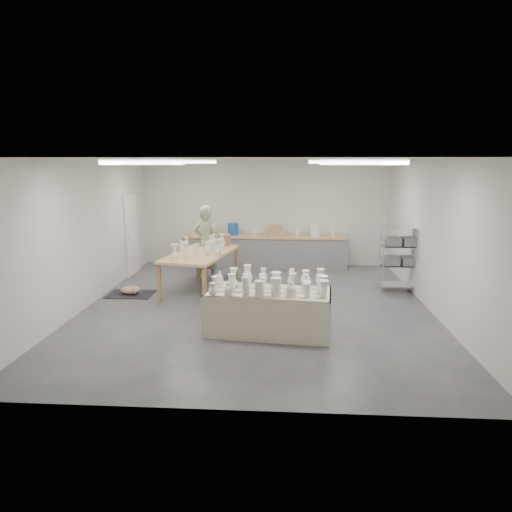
# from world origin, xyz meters

# --- Properties ---
(room) EXTENTS (8.00, 8.02, 3.00)m
(room) POSITION_xyz_m (-0.11, 0.08, 2.06)
(room) COLOR #424449
(room) RESTS_ON ground
(back_counter) EXTENTS (4.60, 0.60, 1.24)m
(back_counter) POSITION_xyz_m (-0.01, 3.68, 0.49)
(back_counter) COLOR tan
(back_counter) RESTS_ON ground
(wire_shelf) EXTENTS (0.88, 0.48, 1.80)m
(wire_shelf) POSITION_xyz_m (3.20, 1.40, 0.92)
(wire_shelf) COLOR silver
(wire_shelf) RESTS_ON ground
(drying_table) EXTENTS (2.25, 1.24, 1.13)m
(drying_table) POSITION_xyz_m (0.31, -1.39, 0.43)
(drying_table) COLOR olive
(drying_table) RESTS_ON ground
(work_table) EXTENTS (1.60, 2.53, 1.26)m
(work_table) POSITION_xyz_m (-1.32, 1.32, 0.89)
(work_table) COLOR tan
(work_table) RESTS_ON ground
(rug) EXTENTS (1.00, 0.70, 0.02)m
(rug) POSITION_xyz_m (-2.90, 0.69, 0.01)
(rug) COLOR black
(rug) RESTS_ON ground
(cat) EXTENTS (0.46, 0.35, 0.19)m
(cat) POSITION_xyz_m (-2.88, 0.68, 0.11)
(cat) COLOR white
(cat) RESTS_ON rug
(potter) EXTENTS (0.80, 0.64, 1.90)m
(potter) POSITION_xyz_m (-1.38, 2.06, 0.95)
(potter) COLOR gray
(potter) RESTS_ON ground
(red_stool) EXTENTS (0.34, 0.34, 0.31)m
(red_stool) POSITION_xyz_m (-1.38, 2.33, 0.27)
(red_stool) COLOR #B51928
(red_stool) RESTS_ON ground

